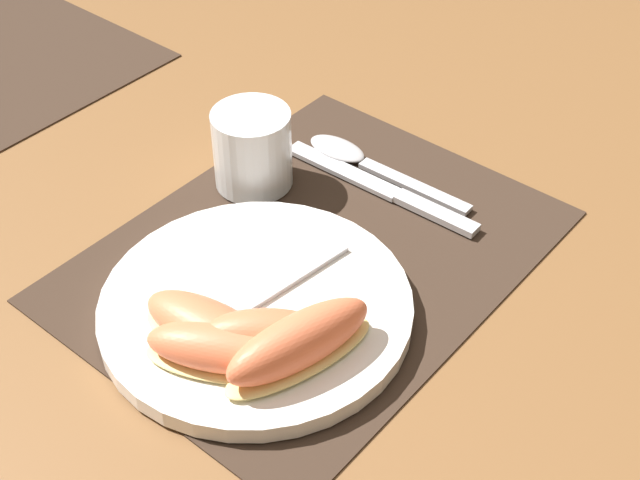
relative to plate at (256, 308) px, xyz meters
name	(u,v)px	position (x,y,z in m)	size (l,w,h in m)	color
ground_plane	(313,255)	(0.09, 0.01, -0.01)	(3.00, 3.00, 0.00)	brown
placemat	(313,254)	(0.09, 0.01, -0.01)	(0.43, 0.33, 0.00)	#38281E
plate	(256,308)	(0.00, 0.00, 0.00)	(0.26, 0.26, 0.02)	white
juice_glass	(253,153)	(0.13, 0.13, 0.03)	(0.08, 0.08, 0.08)	silver
knife	(384,189)	(0.20, 0.02, -0.01)	(0.02, 0.22, 0.01)	#BCBCC1
spoon	(357,158)	(0.22, 0.07, 0.00)	(0.04, 0.19, 0.01)	#BCBCC1
fork	(253,302)	(0.00, 0.00, 0.01)	(0.18, 0.04, 0.00)	#BCBCC1
citrus_wedge_0	(210,329)	(-0.06, 0.00, 0.02)	(0.07, 0.13, 0.03)	#F4DB84
citrus_wedge_1	(225,350)	(-0.06, -0.03, 0.02)	(0.10, 0.13, 0.04)	#F4DB84
citrus_wedge_2	(261,337)	(-0.04, -0.04, 0.03)	(0.10, 0.11, 0.04)	#F4DB84
citrus_wedge_3	(299,344)	(-0.03, -0.07, 0.03)	(0.14, 0.07, 0.05)	#F4DB84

